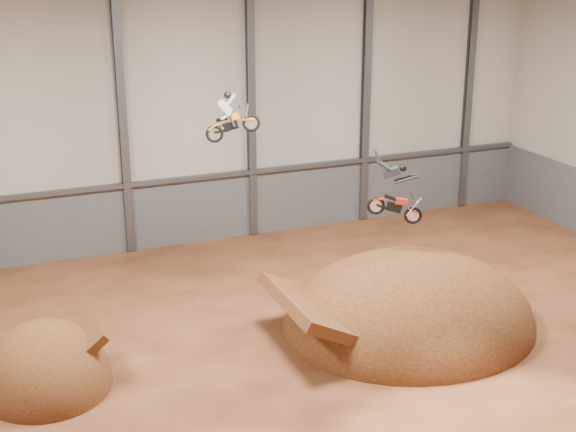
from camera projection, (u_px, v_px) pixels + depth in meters
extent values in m
plane|color=#4C2514|center=(304.00, 373.00, 29.52)|extent=(40.00, 40.00, 0.00)
cube|color=#B3AB9E|center=(188.00, 111.00, 40.44)|extent=(40.00, 0.10, 14.00)
cube|color=#54575B|center=(192.00, 211.00, 42.03)|extent=(39.80, 0.18, 3.50)
cube|color=#47494F|center=(192.00, 178.00, 41.32)|extent=(39.80, 0.35, 0.20)
cube|color=#47494F|center=(122.00, 117.00, 39.07)|extent=(0.40, 0.36, 13.90)
cube|color=#47494F|center=(251.00, 107.00, 41.46)|extent=(0.40, 0.36, 13.90)
cube|color=#47494F|center=(366.00, 98.00, 43.85)|extent=(0.40, 0.36, 13.90)
cube|color=#47494F|center=(468.00, 91.00, 46.24)|extent=(0.40, 0.36, 13.90)
ellipsoid|color=#3E200F|center=(47.00, 384.00, 28.74)|extent=(4.63, 5.34, 4.63)
ellipsoid|color=#3E200F|center=(409.00, 327.00, 33.07)|extent=(10.63, 9.40, 6.13)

